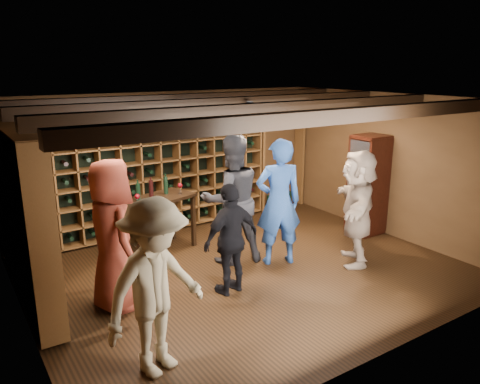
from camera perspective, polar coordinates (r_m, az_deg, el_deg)
ground at (r=7.04m, az=0.92°, el=-9.57°), size 6.00×6.00×0.00m
room_shell at (r=6.46m, az=0.75°, el=10.48°), size 6.00×6.00×6.00m
wine_rack_back at (r=8.41m, az=-11.02°, el=2.57°), size 4.65×0.30×2.20m
wine_rack_left at (r=6.42m, az=-24.99°, el=-2.58°), size 0.30×2.65×2.20m
crate_shelf at (r=9.79m, az=5.04°, el=7.05°), size 1.20×0.32×2.07m
display_cabinet at (r=8.62m, az=15.28°, el=0.61°), size 0.55×0.50×1.75m
man_blue_shirt at (r=7.03m, az=4.72°, el=-1.27°), size 0.82×0.68×1.93m
man_grey_suit at (r=7.06m, az=-1.03°, el=-0.94°), size 1.10×0.94×1.97m
guest_red_floral at (r=5.91m, az=-15.24°, el=-5.16°), size 0.63×0.94×1.90m
guest_woman_black at (r=6.15m, az=-1.08°, el=-5.76°), size 0.93×0.50×1.50m
guest_khaki at (r=4.63m, az=-10.25°, el=-11.44°), size 1.31×0.99×1.79m
guest_beige at (r=7.26m, az=14.11°, el=-1.85°), size 1.46×1.57×1.76m
tasting_table at (r=7.56m, az=-10.16°, el=-1.51°), size 1.34×0.93×1.20m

